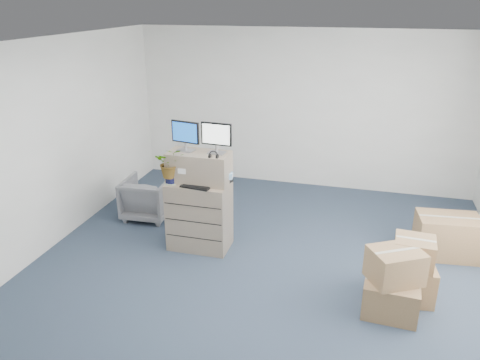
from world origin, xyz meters
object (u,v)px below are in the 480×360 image
monitor_left (185,134)px  office_chair (148,196)px  filing_cabinet_lower (200,215)px  potted_plant (171,167)px  monitor_right (216,136)px  keyboard (196,187)px  water_bottle (205,174)px

monitor_left → office_chair: (-0.93, 0.61, -1.23)m
filing_cabinet_lower → potted_plant: 0.80m
monitor_right → potted_plant: monitor_right is taller
filing_cabinet_lower → keyboard: keyboard is taller
keyboard → potted_plant: potted_plant is taller
potted_plant → keyboard: bearing=-9.3°
monitor_left → monitor_right: size_ratio=0.97×
monitor_left → water_bottle: bearing=10.1°
filing_cabinet_lower → potted_plant: (-0.34, -0.10, 0.71)m
filing_cabinet_lower → potted_plant: size_ratio=1.91×
keyboard → water_bottle: (0.05, 0.23, 0.10)m
monitor_right → office_chair: size_ratio=0.58×
keyboard → office_chair: bearing=150.7°
keyboard → office_chair: (-1.13, 0.84, -0.61)m
monitor_left → monitor_right: monitor_right is taller
potted_plant → water_bottle: bearing=22.2°
filing_cabinet_lower → potted_plant: bearing=-163.2°
keyboard → potted_plant: bearing=177.9°
monitor_right → potted_plant: bearing=-158.8°
filing_cabinet_lower → office_chair: (-1.11, 0.68, -0.12)m
water_bottle → monitor_right: bearing=2.0°
monitor_left → potted_plant: 0.46m
monitor_left → keyboard: size_ratio=1.02×
potted_plant → office_chair: bearing=134.7°
monitor_left → potted_plant: bearing=-120.0°
monitor_left → office_chair: size_ratio=0.56×
monitor_left → filing_cabinet_lower: bearing=-10.1°
water_bottle → potted_plant: (-0.41, -0.17, 0.12)m
filing_cabinet_lower → monitor_left: monitor_left is taller
monitor_right → keyboard: bearing=-128.5°
filing_cabinet_lower → water_bottle: 0.60m
filing_cabinet_lower → keyboard: (0.02, -0.16, 0.49)m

